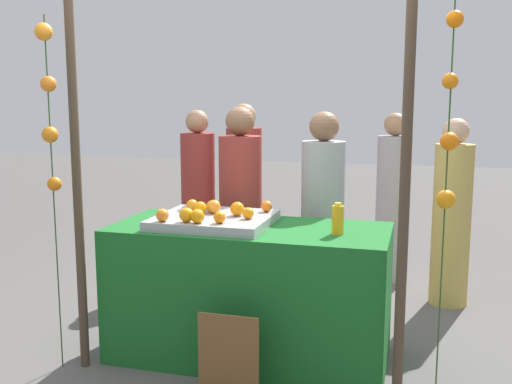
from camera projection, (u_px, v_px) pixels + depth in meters
name	position (u px, v px, depth m)	size (l,w,h in m)	color
ground_plane	(250.00, 355.00, 3.91)	(24.00, 24.00, 0.00)	#565451
stall_counter	(250.00, 292.00, 3.84)	(1.77, 0.78, 0.87)	#196023
orange_tray	(214.00, 220.00, 3.83)	(0.73, 0.65, 0.06)	#9EA0A5
orange_0	(200.00, 208.00, 3.86)	(0.08, 0.08, 0.08)	orange
orange_1	(214.00, 207.00, 3.88)	(0.09, 0.09, 0.09)	orange
orange_2	(186.00, 215.00, 3.61)	(0.09, 0.09, 0.09)	orange
orange_3	(192.00, 205.00, 3.95)	(0.08, 0.08, 0.08)	orange
orange_4	(267.00, 206.00, 3.94)	(0.08, 0.08, 0.08)	orange
orange_5	(248.00, 213.00, 3.71)	(0.07, 0.07, 0.07)	orange
orange_6	(162.00, 215.00, 3.63)	(0.08, 0.08, 0.08)	orange
orange_7	(197.00, 216.00, 3.58)	(0.09, 0.09, 0.09)	orange
orange_8	(220.00, 217.00, 3.57)	(0.07, 0.07, 0.07)	orange
orange_9	(237.00, 209.00, 3.81)	(0.09, 0.09, 0.09)	orange
orange_10	(212.00, 206.00, 3.95)	(0.07, 0.07, 0.07)	orange
juice_bottle	(338.00, 220.00, 3.54)	(0.07, 0.07, 0.19)	orange
chalkboard_sign	(229.00, 359.00, 3.29)	(0.35, 0.03, 0.51)	brown
vendor_left	(240.00, 221.00, 4.53)	(0.32, 0.32, 1.62)	maroon
vendor_right	(322.00, 227.00, 4.37)	(0.32, 0.32, 1.59)	#99999E
crowd_person_0	(244.00, 198.00, 5.49)	(0.33, 0.33, 1.63)	maroon
crowd_person_1	(198.00, 200.00, 5.55)	(0.32, 0.32, 1.58)	maroon
crowd_person_2	(452.00, 219.00, 4.79)	(0.31, 0.31, 1.53)	tan
crowd_person_3	(393.00, 203.00, 5.46)	(0.31, 0.31, 1.55)	#99999E
canopy_post_left	(77.00, 190.00, 3.58)	(0.06, 0.06, 2.26)	#473828
canopy_post_right	(404.00, 205.00, 3.07)	(0.06, 0.06, 2.26)	#473828
garland_strand_left	(49.00, 104.00, 3.48)	(0.11, 0.11, 2.16)	#2D4C23
garland_strand_right	(449.00, 129.00, 2.96)	(0.10, 0.10, 2.16)	#2D4C23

